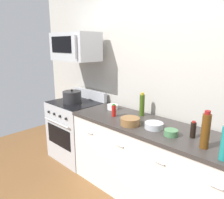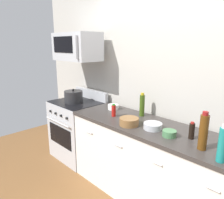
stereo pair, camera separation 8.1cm
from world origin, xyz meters
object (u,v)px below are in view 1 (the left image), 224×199
Objects in this scene: range_oven at (76,129)px; bowl_white_ceramic at (113,107)px; microwave at (75,47)px; bottle_soy_sauce_dark at (193,130)px; bowl_green_glaze at (171,133)px; bottle_hot_sauce_red at (114,111)px; bottle_wine_amber at (206,131)px; bowl_wooden_salad at (130,121)px; stockpot at (72,97)px; bowl_steel_prep at (154,125)px; bottle_olive_oil at (142,105)px.

range_oven is 0.84m from bowl_white_ceramic.
microwave reaches higher than bowl_white_ceramic.
microwave is at bearing 178.38° from bottle_soy_sauce_dark.
range_oven is 1.76m from bowl_green_glaze.
bottle_hot_sauce_red is (-0.97, -0.06, -0.01)m from bottle_soy_sauce_dark.
bottle_soy_sauce_dark is at bearing 140.61° from bottle_wine_amber.
range_oven reaches higher than bowl_wooden_salad.
stockpot is at bearing -164.74° from bowl_white_ceramic.
bottle_hot_sauce_red is 0.80m from bowl_green_glaze.
bottle_hot_sauce_red is at bearing -1.23° from stockpot.
stockpot is (-1.47, 0.01, 0.06)m from bowl_steel_prep.
bottle_soy_sauce_dark is at bearing -6.66° from bowl_white_ceramic.
bottle_soy_sauce_dark is at bearing 30.05° from bowl_green_glaze.
bottle_wine_amber is at bearing -5.67° from bowl_green_glaze.
bottle_wine_amber is 0.57m from bowl_steel_prep.
bottle_wine_amber is at bearing -20.20° from bottle_olive_oil.
range_oven is at bearing -90.29° from microwave.
bottle_wine_amber is at bearing -7.62° from bowl_steel_prep.
bowl_green_glaze is (-0.17, -0.10, -0.05)m from bottle_soy_sauce_dark.
bowl_wooden_salad reaches higher than bowl_white_ceramic.
bowl_steel_prep is at bearing 169.51° from bowl_green_glaze.
bowl_steel_prep is at bearing -4.31° from microwave.
microwave is 2.22× the size of bottle_wine_amber.
bowl_green_glaze is at bearing -2.49° from bottle_hot_sauce_red.
bowl_white_ceramic reaches higher than bowl_steel_prep.
range_oven reaches higher than bowl_white_ceramic.
stockpot is (-1.69, 0.05, 0.06)m from bowl_green_glaze.
bowl_green_glaze is (-0.33, 0.03, -0.13)m from bottle_wine_amber.
range_oven is at bearing -170.26° from bottle_olive_oil.
bowl_wooden_salad is at bearing -173.41° from bowl_green_glaze.
bottle_hot_sauce_red is 0.79× the size of bowl_steel_prep.
bowl_white_ceramic is at bearing 166.82° from bowl_green_glaze.
bottle_olive_oil is at bearing 152.33° from bowl_green_glaze.
microwave is at bearing 174.87° from bowl_green_glaze.
bottle_soy_sauce_dark is (1.86, -0.01, 0.53)m from range_oven.
range_oven is at bearing 176.37° from bowl_green_glaze.
bowl_green_glaze is at bearing -1.83° from stockpot.
bottle_hot_sauce_red is at bearing 176.58° from bottle_wine_amber.
bottle_soy_sauce_dark is at bearing 3.79° from bottle_hot_sauce_red.
microwave is at bearing 172.50° from bottle_hot_sauce_red.
bottle_hot_sauce_red is 0.36m from bottle_olive_oil.
bottle_hot_sauce_red is at bearing -43.39° from bowl_white_ceramic.
microwave is 2.55× the size of bottle_olive_oil.
range_oven is 0.55m from stockpot.
bottle_olive_oil reaches higher than bowl_wooden_salad.
bowl_green_glaze is at bearing -13.18° from bowl_white_ceramic.
microwave is at bearing -172.72° from bowl_white_ceramic.
bowl_steel_prep is 0.23m from bowl_green_glaze.
bowl_wooden_salad is at bearing -74.14° from bottle_olive_oil.
bottle_hot_sauce_red reaches higher than bowl_steel_prep.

